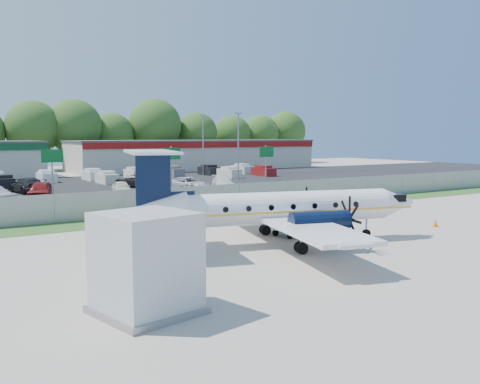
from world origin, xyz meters
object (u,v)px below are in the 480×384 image
aircraft (283,207)px  pushback_tug (140,260)px  service_container (146,267)px  baggage_cart_far (179,253)px  baggage_cart_near (292,227)px

aircraft → pushback_tug: (-9.36, -2.21, -1.34)m
pushback_tug → service_container: (-1.66, -4.79, 0.92)m
pushback_tug → baggage_cart_far: bearing=26.1°
aircraft → service_container: aircraft is taller
service_container → aircraft: bearing=32.4°
aircraft → service_container: bearing=-147.6°
service_container → pushback_tug: bearing=70.9°
pushback_tug → service_container: bearing=-109.1°
service_container → baggage_cart_far: bearing=55.4°
baggage_cart_far → service_container: size_ratio=0.51×
aircraft → baggage_cart_near: 2.69m
baggage_cart_near → baggage_cart_far: baggage_cart_near is taller
aircraft → pushback_tug: bearing=-166.7°
baggage_cart_near → service_container: bearing=-146.6°
aircraft → service_container: size_ratio=4.68×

